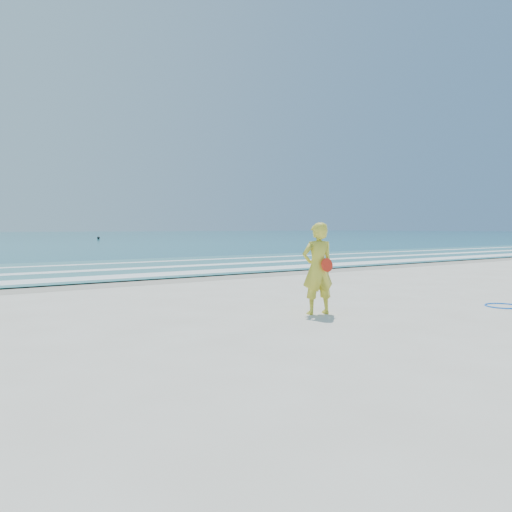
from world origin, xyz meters
TOP-DOWN VIEW (x-y plane):
  - ground at (0.00, 0.00)m, footprint 400.00×400.00m
  - wet_sand at (0.00, 9.00)m, footprint 400.00×2.40m
  - shallow at (0.00, 14.00)m, footprint 400.00×10.00m
  - foam_near at (0.00, 10.30)m, footprint 400.00×1.40m
  - foam_mid at (0.00, 13.20)m, footprint 400.00×0.90m
  - foam_far at (0.00, 16.50)m, footprint 400.00×0.60m
  - hoop at (3.67, -0.22)m, footprint 0.91×0.91m
  - buoy at (14.29, 64.56)m, footprint 0.39×0.39m
  - woman at (-0.25, 1.31)m, footprint 0.73×0.57m

SIDE VIEW (x-z plane):
  - ground at x=0.00m, z-range 0.00..0.00m
  - wet_sand at x=0.00m, z-range 0.00..0.00m
  - hoop at x=3.67m, z-range 0.00..0.03m
  - shallow at x=0.00m, z-range 0.04..0.05m
  - foam_near at x=0.00m, z-range 0.05..0.06m
  - foam_mid at x=0.00m, z-range 0.05..0.06m
  - foam_far at x=0.00m, z-range 0.05..0.06m
  - buoy at x=14.29m, z-range 0.04..0.43m
  - woman at x=-0.25m, z-range 0.00..1.79m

